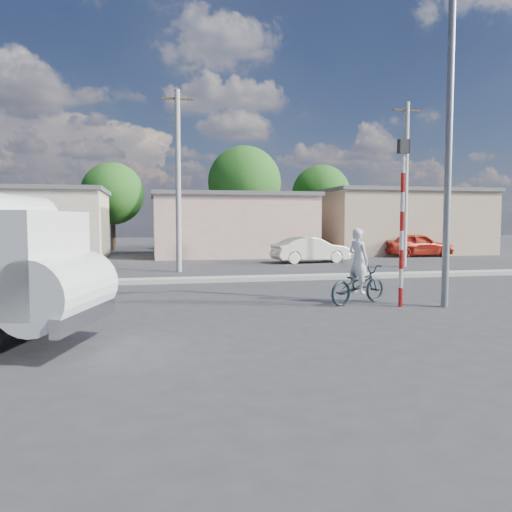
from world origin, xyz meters
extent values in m
plane|color=#2D2C2F|center=(0.00, 0.00, 0.00)|extent=(120.00, 120.00, 0.00)
cube|color=#99968E|center=(0.00, 8.00, 0.08)|extent=(40.00, 0.80, 0.16)
cylinder|color=black|center=(-5.47, 0.12, 0.61)|extent=(1.28, 0.69, 1.23)
cylinder|color=red|center=(-5.47, 0.12, 0.61)|extent=(0.69, 0.55, 0.60)
cube|color=silver|center=(-5.69, -1.04, 1.56)|extent=(2.57, 2.76, 1.73)
cylinder|color=silver|center=(-4.78, -1.30, 1.06)|extent=(1.82, 2.54, 1.23)
cylinder|color=silver|center=(-5.69, -1.04, 2.34)|extent=(1.39, 2.41, 0.78)
cube|color=silver|center=(-4.35, -1.43, 0.61)|extent=(0.82, 2.34, 0.31)
imported|color=black|center=(2.29, 2.18, 0.53)|extent=(2.11, 1.44, 1.05)
imported|color=white|center=(2.29, 2.18, 0.88)|extent=(0.65, 0.76, 1.77)
imported|color=#E9EACC|center=(5.30, 15.47, 0.70)|extent=(4.40, 2.05, 1.39)
imported|color=red|center=(13.43, 18.44, 0.75)|extent=(4.49, 1.93, 1.51)
cylinder|color=red|center=(3.20, 1.50, 0.25)|extent=(0.11, 0.11, 0.50)
cylinder|color=white|center=(3.20, 1.50, 0.75)|extent=(0.11, 0.11, 0.50)
cylinder|color=red|center=(3.20, 1.50, 1.25)|extent=(0.11, 0.11, 0.50)
cylinder|color=white|center=(3.20, 1.50, 1.75)|extent=(0.11, 0.11, 0.50)
cylinder|color=red|center=(3.20, 1.50, 2.25)|extent=(0.11, 0.11, 0.50)
cylinder|color=white|center=(3.20, 1.50, 2.75)|extent=(0.11, 0.11, 0.50)
cylinder|color=red|center=(3.20, 1.50, 3.25)|extent=(0.11, 0.11, 0.50)
cylinder|color=white|center=(3.20, 1.50, 3.75)|extent=(0.11, 0.11, 0.50)
cube|color=black|center=(3.20, 1.50, 4.18)|extent=(0.28, 0.18, 0.36)
cylinder|color=slate|center=(4.30, 1.20, 4.50)|extent=(0.18, 0.18, 9.00)
cube|color=beige|center=(-12.00, 22.00, 2.00)|extent=(12.00, 7.00, 4.00)
cube|color=#59595B|center=(-12.00, 22.00, 4.12)|extent=(12.30, 7.30, 0.24)
cube|color=tan|center=(2.00, 22.00, 1.90)|extent=(10.00, 7.00, 3.80)
cube|color=#59595B|center=(2.00, 22.00, 3.92)|extent=(10.30, 7.30, 0.24)
cube|color=tan|center=(14.00, 22.00, 2.10)|extent=(11.00, 7.00, 4.20)
cube|color=#59595B|center=(14.00, 22.00, 4.32)|extent=(11.30, 7.30, 0.24)
cylinder|color=#38281E|center=(-6.00, 29.00, 1.74)|extent=(0.36, 0.36, 3.47)
sphere|color=#2B6C20|center=(-6.00, 29.00, 4.34)|extent=(4.71, 4.71, 4.71)
cylinder|color=#38281E|center=(4.00, 28.00, 2.10)|extent=(0.36, 0.36, 4.20)
sphere|color=#2B6C20|center=(4.00, 28.00, 5.25)|extent=(5.70, 5.70, 5.70)
cylinder|color=#38281E|center=(11.00, 30.00, 1.82)|extent=(0.36, 0.36, 3.64)
sphere|color=#2B6C20|center=(11.00, 30.00, 4.55)|extent=(4.94, 4.94, 4.94)
cylinder|color=#99968E|center=(-2.00, 12.00, 4.00)|extent=(0.24, 0.24, 8.00)
cube|color=#38281E|center=(-2.00, 12.00, 7.60)|extent=(1.40, 0.08, 0.08)
cylinder|color=#99968E|center=(9.00, 12.00, 4.00)|extent=(0.24, 0.24, 8.00)
cube|color=#38281E|center=(9.00, 12.00, 7.60)|extent=(1.40, 0.08, 0.08)
camera|label=1|loc=(-3.24, -10.46, 2.25)|focal=35.00mm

